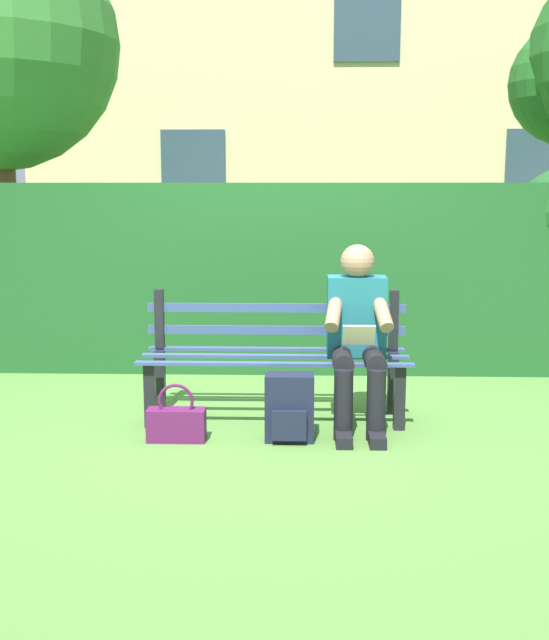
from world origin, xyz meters
The scene contains 7 objects.
ground centered at (0.00, 0.00, 0.00)m, with size 60.00×60.00×0.00m, color #517F38.
park_bench centered at (0.00, -0.07, 0.42)m, with size 1.76×0.52×0.85m.
person_seated centered at (-0.53, 0.10, 0.62)m, with size 0.44×0.73×1.17m.
hedge_backdrop centered at (-0.45, -1.64, 0.82)m, with size 6.30×0.87×1.69m.
building_facade centered at (-1.05, -7.65, 3.08)m, with size 9.58×3.20×6.16m.
backpack centered at (-0.10, 0.42, 0.20)m, with size 0.30×0.25×0.42m.
handbag centered at (0.59, 0.46, 0.11)m, with size 0.36×0.13×0.36m.
Camera 1 is at (-0.16, 5.02, 1.54)m, focal length 43.70 mm.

